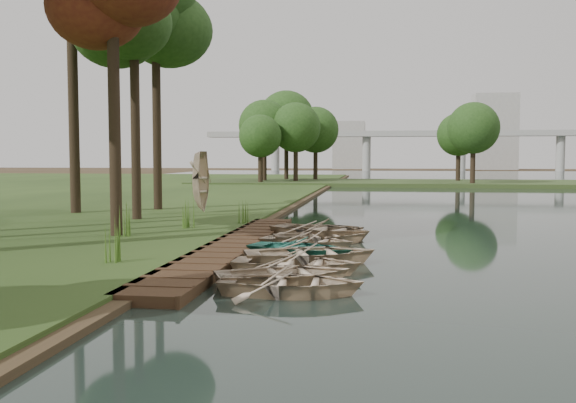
# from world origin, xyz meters

# --- Properties ---
(ground) EXTENTS (300.00, 300.00, 0.00)m
(ground) POSITION_xyz_m (0.00, 0.00, 0.00)
(ground) COLOR #3D2F1D
(boardwalk) EXTENTS (1.60, 16.00, 0.30)m
(boardwalk) POSITION_xyz_m (-1.60, 0.00, 0.15)
(boardwalk) COLOR #362415
(boardwalk) RESTS_ON ground
(peninsula) EXTENTS (50.00, 14.00, 0.45)m
(peninsula) POSITION_xyz_m (8.00, 50.00, 0.23)
(peninsula) COLOR #32461F
(peninsula) RESTS_ON ground
(far_trees) EXTENTS (45.60, 5.60, 8.80)m
(far_trees) POSITION_xyz_m (4.67, 50.00, 6.43)
(far_trees) COLOR black
(far_trees) RESTS_ON peninsula
(bridge) EXTENTS (95.90, 4.00, 8.60)m
(bridge) POSITION_xyz_m (12.31, 120.00, 7.08)
(bridge) COLOR #A5A5A0
(bridge) RESTS_ON ground
(building_a) EXTENTS (10.00, 8.00, 18.00)m
(building_a) POSITION_xyz_m (30.00, 140.00, 9.00)
(building_a) COLOR #A5A5A0
(building_a) RESTS_ON ground
(building_b) EXTENTS (8.00, 8.00, 12.00)m
(building_b) POSITION_xyz_m (-5.00, 145.00, 6.00)
(building_b) COLOR #A5A5A0
(building_b) RESTS_ON ground
(rowboat_0) EXTENTS (3.26, 2.38, 0.66)m
(rowboat_0) POSITION_xyz_m (1.19, -6.33, 0.38)
(rowboat_0) COLOR #C6AE90
(rowboat_0) RESTS_ON water
(rowboat_1) EXTENTS (3.90, 3.39, 0.68)m
(rowboat_1) POSITION_xyz_m (0.89, -5.35, 0.39)
(rowboat_1) COLOR #C6AE90
(rowboat_1) RESTS_ON water
(rowboat_2) EXTENTS (3.41, 2.49, 0.69)m
(rowboat_2) POSITION_xyz_m (0.98, -3.86, 0.40)
(rowboat_2) COLOR #C6AE90
(rowboat_2) RESTS_ON water
(rowboat_3) EXTENTS (4.38, 3.69, 0.77)m
(rowboat_3) POSITION_xyz_m (1.20, -2.41, 0.44)
(rowboat_3) COLOR #C6AE90
(rowboat_3) RESTS_ON water
(rowboat_4) EXTENTS (3.83, 3.21, 0.68)m
(rowboat_4) POSITION_xyz_m (0.76, -1.16, 0.39)
(rowboat_4) COLOR #2C7C69
(rowboat_4) RESTS_ON water
(rowboat_5) EXTENTS (3.61, 2.96, 0.65)m
(rowboat_5) POSITION_xyz_m (0.72, 0.72, 0.38)
(rowboat_5) COLOR #C6AE90
(rowboat_5) RESTS_ON water
(rowboat_6) EXTENTS (3.89, 3.32, 0.68)m
(rowboat_6) POSITION_xyz_m (1.08, 1.93, 0.39)
(rowboat_6) COLOR #C6AE90
(rowboat_6) RESTS_ON water
(rowboat_7) EXTENTS (4.72, 4.16, 0.81)m
(rowboat_7) POSITION_xyz_m (0.96, 3.31, 0.46)
(rowboat_7) COLOR #C6AE90
(rowboat_7) RESTS_ON water
(rowboat_8) EXTENTS (3.11, 2.26, 0.63)m
(rowboat_8) POSITION_xyz_m (0.98, 4.74, 0.37)
(rowboat_8) COLOR #C6AE90
(rowboat_8) RESTS_ON water
(stored_rowboat) EXTENTS (3.26, 2.49, 0.63)m
(stored_rowboat) POSITION_xyz_m (-5.67, 10.82, 0.62)
(stored_rowboat) COLOR #C6AE90
(stored_rowboat) RESTS_ON bank
(tree_4) EXTENTS (3.85, 3.85, 10.24)m
(tree_4) POSITION_xyz_m (-7.66, 7.17, 8.78)
(tree_4) COLOR black
(tree_4) RESTS_ON bank
(tree_6) EXTENTS (4.99, 4.99, 12.39)m
(tree_6) POSITION_xyz_m (-8.56, 12.43, 10.47)
(tree_6) COLOR black
(tree_6) RESTS_ON bank
(reeds_0) EXTENTS (0.60, 0.60, 1.12)m
(reeds_0) POSITION_xyz_m (-3.79, -4.22, 0.86)
(reeds_0) COLOR #3F661E
(reeds_0) RESTS_ON bank
(reeds_1) EXTENTS (0.60, 0.60, 1.08)m
(reeds_1) POSITION_xyz_m (-4.26, 4.04, 0.84)
(reeds_1) COLOR #3F661E
(reeds_1) RESTS_ON bank
(reeds_2) EXTENTS (0.60, 0.60, 1.10)m
(reeds_2) POSITION_xyz_m (-5.61, 1.26, 0.85)
(reeds_2) COLOR #3F661E
(reeds_2) RESTS_ON bank
(reeds_3) EXTENTS (0.60, 0.60, 0.89)m
(reeds_3) POSITION_xyz_m (-2.60, 6.16, 0.75)
(reeds_3) COLOR #3F661E
(reeds_3) RESTS_ON bank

